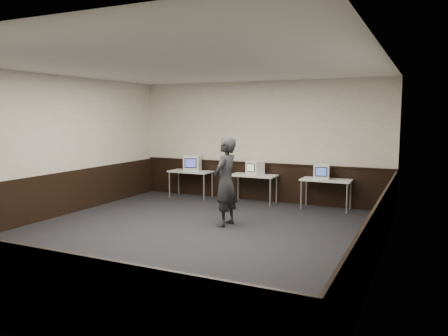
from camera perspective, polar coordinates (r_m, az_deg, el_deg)
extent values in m
plane|color=black|center=(8.45, -5.20, -8.94)|extent=(8.00, 8.00, 0.00)
plane|color=white|center=(8.17, -5.45, 13.19)|extent=(8.00, 8.00, 0.00)
plane|color=beige|center=(11.77, 4.64, 3.47)|extent=(7.00, 0.00, 7.00)
plane|color=beige|center=(10.38, -22.23, 2.52)|extent=(0.00, 8.00, 8.00)
plane|color=beige|center=(7.06, 19.97, 0.78)|extent=(0.00, 8.00, 8.00)
cube|color=black|center=(11.87, 4.55, -1.84)|extent=(6.98, 0.04, 1.00)
cube|color=black|center=(10.50, -21.88, -3.48)|extent=(0.04, 7.98, 1.00)
cube|color=black|center=(7.25, 19.45, -7.88)|extent=(0.04, 7.98, 1.00)
cube|color=black|center=(11.78, 4.54, 0.64)|extent=(6.98, 0.06, 0.04)
cube|color=silver|center=(12.29, -4.38, -0.45)|extent=(1.20, 0.60, 0.04)
cylinder|color=#999999|center=(12.42, -7.15, -2.16)|extent=(0.04, 0.04, 0.71)
cylinder|color=#999999|center=(11.87, -2.65, -2.53)|extent=(0.04, 0.04, 0.71)
cylinder|color=#999999|center=(12.84, -5.95, -1.85)|extent=(0.04, 0.04, 0.71)
cylinder|color=#999999|center=(12.31, -1.56, -2.19)|extent=(0.04, 0.04, 0.71)
cube|color=silver|center=(11.48, 3.89, -0.97)|extent=(1.20, 0.60, 0.04)
cylinder|color=#999999|center=(11.52, 0.87, -2.82)|extent=(0.04, 0.04, 0.71)
cylinder|color=#999999|center=(11.12, 6.05, -3.21)|extent=(0.04, 0.04, 0.71)
cylinder|color=#999999|center=(11.97, 1.86, -2.45)|extent=(0.04, 0.04, 0.71)
cylinder|color=#999999|center=(11.59, 6.86, -2.81)|extent=(0.04, 0.04, 0.71)
cube|color=silver|center=(10.94, 13.20, -1.53)|extent=(1.20, 0.60, 0.04)
cylinder|color=#999999|center=(10.89, 10.03, -3.49)|extent=(0.04, 0.04, 0.71)
cylinder|color=#999999|center=(10.66, 15.76, -3.87)|extent=(0.04, 0.04, 0.71)
cylinder|color=#999999|center=(11.37, 10.70, -3.07)|extent=(0.04, 0.04, 0.71)
cylinder|color=#999999|center=(11.15, 16.19, -3.42)|extent=(0.04, 0.04, 0.71)
cube|color=white|center=(12.24, -4.13, 0.66)|extent=(0.56, 0.57, 0.44)
cube|color=black|center=(12.01, -4.39, 0.64)|extent=(0.32, 0.11, 0.27)
cube|color=#3B40AF|center=(12.00, -4.40, 0.64)|extent=(0.28, 0.08, 0.22)
cube|color=white|center=(11.49, 4.09, 0.04)|extent=(0.46, 0.47, 0.36)
cube|color=black|center=(11.33, 3.49, 0.05)|extent=(0.26, 0.09, 0.22)
cube|color=#AEBBA4|center=(11.33, 3.46, 0.04)|extent=(0.23, 0.07, 0.18)
cube|color=white|center=(10.91, 12.64, -0.45)|extent=(0.43, 0.44, 0.37)
cube|color=black|center=(10.71, 12.58, -0.48)|extent=(0.28, 0.06, 0.22)
cube|color=#3A58AD|center=(10.70, 12.57, -0.49)|extent=(0.24, 0.04, 0.19)
imported|color=#242629|center=(9.07, 0.19, -1.80)|extent=(0.49, 0.71, 1.86)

